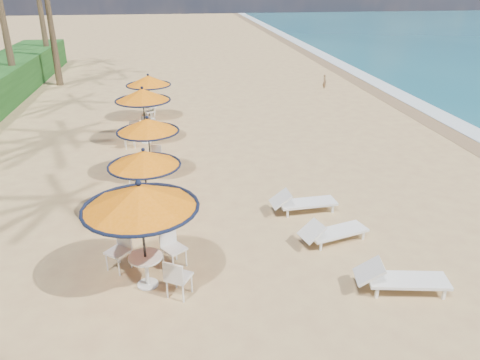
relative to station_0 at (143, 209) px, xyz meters
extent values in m
plane|color=tan|center=(4.58, -0.50, -1.90)|extent=(160.00, 160.00, 0.00)
cube|color=white|center=(13.88, 9.50, -1.90)|extent=(1.20, 140.00, 0.04)
cube|color=olive|center=(12.98, 9.50, -1.90)|extent=(1.40, 140.00, 0.02)
cylinder|color=black|center=(-0.04, -0.05, -0.65)|extent=(0.05, 0.05, 2.48)
cone|color=orange|center=(-0.04, -0.05, 0.32)|extent=(2.48, 2.48, 0.54)
torus|color=black|center=(-0.04, -0.05, 0.07)|extent=(2.49, 2.49, 0.08)
sphere|color=black|center=(-0.04, -0.05, 0.63)|extent=(0.13, 0.13, 0.13)
cylinder|color=white|center=(-0.04, -0.05, -1.16)|extent=(0.76, 0.76, 0.04)
cylinder|color=white|center=(-0.04, -0.05, -1.52)|extent=(0.09, 0.09, 0.76)
cylinder|color=black|center=(-0.12, 3.24, -0.88)|extent=(0.04, 0.04, 2.04)
cone|color=orange|center=(-0.12, 3.24, -0.08)|extent=(2.04, 2.04, 0.44)
torus|color=black|center=(-0.12, 3.24, -0.28)|extent=(2.04, 2.04, 0.06)
sphere|color=black|center=(-0.12, 3.24, 0.18)|extent=(0.11, 0.11, 0.11)
cylinder|color=white|center=(-0.12, 3.24, -1.29)|extent=(0.62, 0.62, 0.04)
cylinder|color=white|center=(-0.12, 3.24, -1.59)|extent=(0.07, 0.07, 0.62)
cylinder|color=black|center=(-0.11, 6.19, -0.85)|extent=(0.05, 0.05, 2.09)
cone|color=orange|center=(-0.11, 6.19, -0.03)|extent=(2.09, 2.09, 0.46)
torus|color=black|center=(-0.11, 6.19, -0.24)|extent=(2.10, 2.10, 0.06)
sphere|color=black|center=(-0.11, 6.19, 0.24)|extent=(0.11, 0.11, 0.11)
cylinder|color=white|center=(-0.11, 6.19, -1.28)|extent=(0.64, 0.64, 0.04)
cylinder|color=white|center=(-0.11, 6.19, -1.58)|extent=(0.07, 0.07, 0.64)
cylinder|color=black|center=(-0.43, 9.97, -0.77)|extent=(0.05, 0.05, 2.25)
cone|color=orange|center=(-0.43, 9.97, 0.11)|extent=(2.25, 2.25, 0.49)
torus|color=black|center=(-0.43, 9.97, -0.11)|extent=(2.25, 2.25, 0.07)
sphere|color=black|center=(-0.43, 9.97, 0.40)|extent=(0.12, 0.12, 0.12)
cylinder|color=white|center=(-0.43, 9.97, -1.23)|extent=(0.69, 0.69, 0.04)
cylinder|color=white|center=(-0.43, 9.97, -1.55)|extent=(0.08, 0.08, 0.69)
cylinder|color=black|center=(-0.33, 13.33, -0.84)|extent=(0.05, 0.05, 2.12)
cone|color=orange|center=(-0.33, 13.33, -0.01)|extent=(2.12, 2.12, 0.46)
torus|color=black|center=(-0.33, 13.33, -0.22)|extent=(2.12, 2.12, 0.06)
sphere|color=black|center=(-0.33, 13.33, 0.26)|extent=(0.11, 0.11, 0.11)
cylinder|color=white|center=(-0.33, 13.33, -1.27)|extent=(0.64, 0.64, 0.04)
cylinder|color=white|center=(-0.33, 13.33, -1.57)|extent=(0.07, 0.07, 0.64)
cube|color=white|center=(5.65, -1.11, -1.61)|extent=(1.83, 0.93, 0.07)
cube|color=white|center=(4.79, -0.96, -1.38)|extent=(0.68, 0.73, 0.43)
cube|color=white|center=(5.65, -1.11, -1.77)|extent=(0.06, 0.06, 0.25)
cube|color=white|center=(4.84, 1.19, -1.63)|extent=(1.71, 1.01, 0.07)
cube|color=white|center=(4.06, 0.97, -1.42)|extent=(0.68, 0.71, 0.40)
cube|color=white|center=(4.84, 1.19, -1.78)|extent=(0.06, 0.06, 0.23)
cube|color=white|center=(4.53, 2.92, -1.62)|extent=(1.71, 0.72, 0.07)
cube|color=white|center=(3.69, 2.87, -1.40)|extent=(0.60, 0.65, 0.42)
cube|color=white|center=(4.53, 2.92, -1.78)|extent=(0.06, 0.06, 0.24)
cone|color=brown|center=(-8.01, 18.97, 3.13)|extent=(0.44, 0.44, 10.05)
cone|color=brown|center=(-6.28, 21.97, 2.66)|extent=(0.44, 0.44, 9.12)
cone|color=brown|center=(-7.84, 26.53, 2.67)|extent=(0.44, 0.44, 9.13)
imported|color=olive|center=(10.04, 18.61, -1.44)|extent=(0.23, 0.34, 0.91)
camera|label=1|loc=(0.77, -8.99, 4.55)|focal=35.00mm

